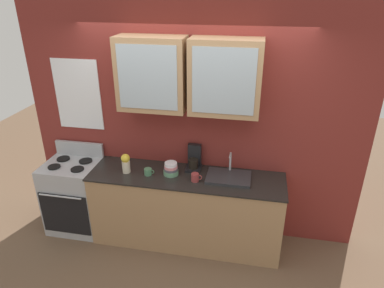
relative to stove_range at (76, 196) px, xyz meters
The scene contains 10 objects.
ground_plane 1.49m from the stove_range, ahead, with size 10.00×10.00×0.00m, color brown.
back_wall_unit 1.82m from the stove_range, 11.84° to the left, with size 3.91×0.44×2.84m.
counter 1.42m from the stove_range, ahead, with size 2.22×0.61×0.90m.
stove_range is the anchor object (origin of this frame).
sink_faucet 1.95m from the stove_range, ahead, with size 0.49×0.35×0.26m.
bowl_stack 1.35m from the stove_range, ahead, with size 0.17×0.17×0.15m.
vase 0.92m from the stove_range, ahead, with size 0.10×0.10×0.23m.
cup_near_sink 1.62m from the stove_range, ahead, with size 0.12×0.08×0.09m.
cup_near_bowls 1.10m from the stove_range, ahead, with size 0.12×0.09×0.08m.
coffee_maker 1.59m from the stove_range, ahead, with size 0.17×0.20×0.29m.
Camera 1 is at (0.72, -3.32, 2.89)m, focal length 32.48 mm.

